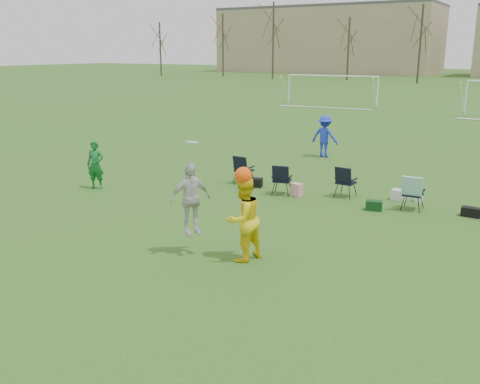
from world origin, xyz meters
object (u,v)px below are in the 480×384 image
Objects in this scene: center_contest at (226,211)px; goal_left at (332,82)px; fielder_blue at (325,136)px; fielder_green_near at (96,165)px.

center_contest is 33.52m from goal_left.
fielder_blue is 0.24× the size of goal_left.
fielder_green_near is at bearing 65.46° from fielder_blue.
goal_left is at bearing 107.24° from center_contest.
goal_left reaches higher than fielder_green_near.
goal_left is (-3.08, 29.04, 1.13)m from fielder_green_near.
center_contest is at bearing -77.76° from goal_left.
fielder_blue is at bearing 45.95° from fielder_green_near.
fielder_green_near is 29.22m from goal_left.
goal_left reaches higher than fielder_blue.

